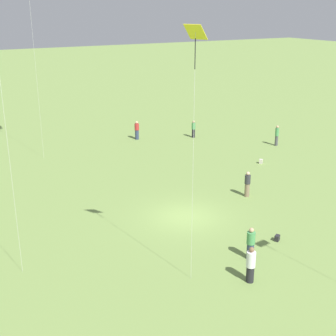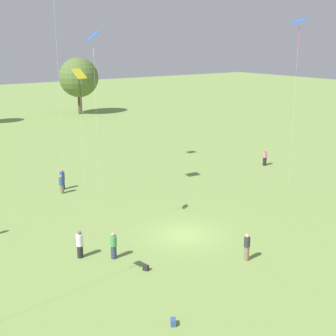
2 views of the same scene
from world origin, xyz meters
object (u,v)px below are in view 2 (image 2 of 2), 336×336
kite_3 (93,42)px  person_2 (265,158)px  person_7 (247,247)px  kite_5 (299,26)px  person_6 (62,180)px  person_8 (114,246)px  person_0 (62,184)px  picnic_bag_2 (146,268)px  person_5 (80,244)px  picnic_bag_1 (173,322)px  kite_1 (80,83)px

kite_3 → person_2: bearing=147.4°
person_7 → kite_5: bearing=-4.0°
person_6 → person_8: bearing=138.5°
person_0 → picnic_bag_2: 16.34m
person_5 → picnic_bag_1: bearing=-51.7°
person_2 → kite_1: kite_1 is taller
person_5 → kite_1: kite_1 is taller
person_2 → kite_1: (-24.05, -6.57, 9.67)m
person_7 → kite_1: kite_1 is taller
person_6 → person_7: size_ratio=1.07×
person_8 → kite_1: kite_1 is taller
person_8 → picnic_bag_2: 2.67m
person_0 → kite_1: kite_1 is taller
picnic_bag_2 → kite_5: bearing=18.9°
kite_3 → picnic_bag_1: (-5.43, -18.05, -12.72)m
person_0 → kite_1: size_ratio=0.15×
picnic_bag_1 → picnic_bag_2: picnic_bag_2 is taller
person_2 → person_6: 21.53m
kite_3 → person_7: bearing=66.0°
person_0 → person_6: (0.52, 1.03, 0.10)m
picnic_bag_2 → person_2: bearing=28.4°
person_2 → person_5: (-25.60, -8.78, 0.06)m
person_2 → kite_3: 23.06m
picnic_bag_1 → picnic_bag_2: (1.89, 5.34, 0.00)m
kite_5 → picnic_bag_2: (-20.68, -7.08, -14.00)m
person_0 → person_2: 21.84m
kite_3 → kite_5: size_ratio=0.92×
person_8 → picnic_bag_1: bearing=-133.6°
person_7 → person_8: 8.16m
person_0 → kite_1: (-2.52, -10.25, 9.68)m
person_0 → kite_5: 24.97m
person_2 → picnic_bag_2: size_ratio=4.29×
person_7 → picnic_bag_2: 6.28m
person_2 → person_7: size_ratio=0.97×
person_0 → picnic_bag_1: person_0 is taller
person_2 → kite_5: kite_5 is taller
person_6 → kite_3: kite_3 is taller
person_7 → picnic_bag_1: person_7 is taller
person_0 → person_8: 13.99m
person_8 → person_7: bearing=-72.5°
kite_3 → kite_5: 18.08m
picnic_bag_2 → person_6: bearing=82.8°
person_2 → person_5: bearing=42.8°
person_6 → picnic_bag_1: 22.99m
kite_3 → picnic_bag_2: size_ratio=34.88×
person_8 → kite_5: 25.66m
person_0 → kite_3: (1.88, -3.53, 12.07)m
kite_5 → person_7: bearing=-5.0°
person_5 → kite_5: (23.08, 3.31, 13.28)m
person_6 → picnic_bag_1: bearing=139.6°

